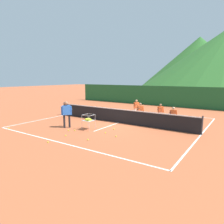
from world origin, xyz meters
name	(u,v)px	position (x,y,z in m)	size (l,w,h in m)	color
ground_plane	(119,123)	(0.00, 0.00, 0.00)	(120.00, 120.00, 0.00)	#B25633
line_baseline_near	(61,143)	(0.00, -5.18, 0.00)	(10.57, 0.08, 0.01)	white
line_baseline_far	(149,112)	(0.00, 5.27, 0.00)	(10.57, 0.08, 0.01)	white
line_sideline_west	(65,115)	(-5.28, 0.00, 0.00)	(0.08, 10.44, 0.01)	white
line_sideline_east	(201,135)	(5.28, 0.00, 0.00)	(0.08, 10.44, 0.01)	white
line_service_center	(119,123)	(0.00, 0.00, 0.00)	(0.08, 5.43, 0.01)	white
tennis_net	(119,116)	(0.00, 0.00, 0.50)	(10.69, 0.08, 1.05)	#333338
instructor	(67,112)	(-1.95, -2.91, 0.99)	(0.59, 0.80, 1.64)	black
student_0	(136,106)	(-0.13, 2.90, 0.80)	(0.42, 0.72, 1.33)	silver
student_1	(140,110)	(0.97, 1.35, 0.78)	(0.47, 0.69, 1.30)	silver
student_2	(160,110)	(2.07, 2.39, 0.73)	(0.45, 0.66, 1.21)	silver
student_3	(173,114)	(3.29, 1.42, 0.72)	(0.49, 0.60, 1.20)	silver
ball_cart	(88,120)	(-0.54, -2.52, 0.60)	(0.58, 0.58, 0.90)	#B7B7BC
tennis_ball_0	(116,136)	(1.67, -2.93, 0.03)	(0.07, 0.07, 0.07)	yellow
tennis_ball_1	(48,142)	(-0.51, -5.53, 0.03)	(0.07, 0.07, 0.07)	yellow
tennis_ball_2	(64,118)	(-4.38, -0.94, 0.03)	(0.07, 0.07, 0.07)	yellow
tennis_ball_3	(68,130)	(-1.31, -3.42, 0.03)	(0.07, 0.07, 0.07)	yellow
tennis_ball_4	(9,128)	(-4.68, -5.09, 0.03)	(0.07, 0.07, 0.07)	yellow
tennis_ball_5	(66,136)	(-0.63, -4.28, 0.03)	(0.07, 0.07, 0.07)	yellow
tennis_ball_6	(88,140)	(0.82, -4.17, 0.03)	(0.07, 0.07, 0.07)	yellow
tennis_ball_7	(75,130)	(-1.01, -3.22, 0.03)	(0.07, 0.07, 0.07)	yellow
tennis_ball_8	(105,133)	(0.80, -2.66, 0.03)	(0.07, 0.07, 0.07)	yellow
tennis_ball_9	(114,129)	(0.73, -1.69, 0.03)	(0.07, 0.07, 0.07)	yellow
windscreen_fence	(167,96)	(0.00, 9.84, 1.09)	(23.25, 0.08, 2.17)	#1E5B2D
hill_1	(198,62)	(-7.61, 63.39, 8.31)	(38.30, 38.30, 16.63)	#2D6628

